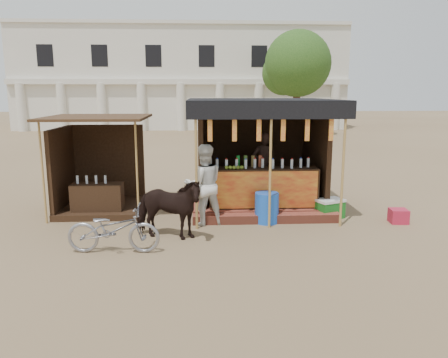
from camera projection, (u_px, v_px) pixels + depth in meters
name	position (u px, v px, depth m)	size (l,w,h in m)	color
ground	(229.00, 254.00, 8.12)	(120.00, 120.00, 0.00)	#846B4C
main_stall	(259.00, 168.00, 11.26)	(3.60, 3.61, 2.78)	#984532
secondary_stall	(95.00, 177.00, 10.96)	(2.40, 2.40, 2.38)	#342013
cow	(167.00, 208.00, 8.83)	(0.69, 1.52, 1.28)	black
motorbike	(113.00, 229.00, 8.11)	(0.60, 1.72, 0.90)	gray
bystander	(204.00, 185.00, 9.79)	(0.89, 0.69, 1.82)	silver
blue_barrel	(267.00, 208.00, 10.00)	(0.55, 0.55, 0.70)	blue
red_crate	(398.00, 216.00, 10.01)	(0.38, 0.37, 0.32)	#AF1D37
cooler	(329.00, 208.00, 10.39)	(0.76, 0.65, 0.46)	#197120
background_building	(182.00, 79.00, 36.55)	(26.00, 7.45, 8.18)	silver
tree	(294.00, 66.00, 29.19)	(4.50, 4.40, 7.00)	#382314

